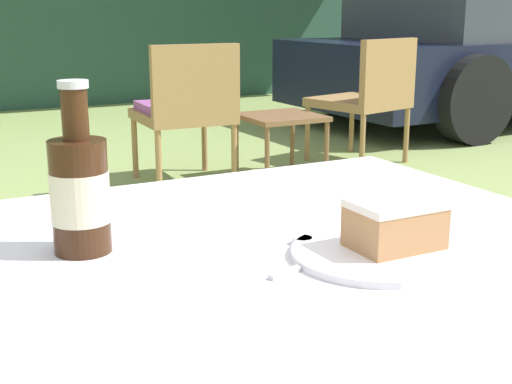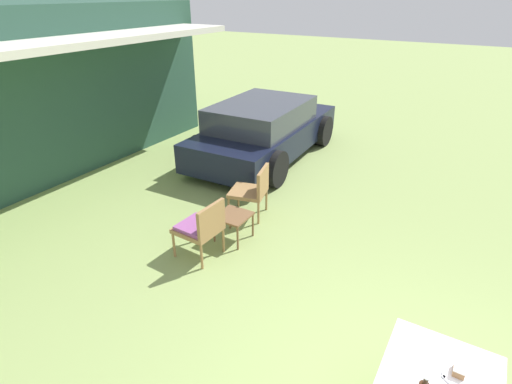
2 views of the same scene
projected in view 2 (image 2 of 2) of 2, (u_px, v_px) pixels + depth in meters
The scene contains 8 objects.
parked_car at pixel (265, 130), 8.74m from camera, with size 4.23×2.11×1.26m.
wicker_chair_cushioned at pixel (201, 226), 5.44m from camera, with size 0.56×0.59×0.86m.
wicker_chair_plain at pixel (253, 189), 6.45m from camera, with size 0.65×0.67×0.86m.
garden_side_table at pixel (233, 218), 5.88m from camera, with size 0.47×0.47×0.41m.
patio_table at pixel (439, 384), 3.03m from camera, with size 0.92×0.85×0.75m.
cake_on_plate at pixel (459, 373), 3.01m from camera, with size 0.23×0.23×0.07m.
fork at pixel (454, 383), 2.95m from camera, with size 0.17×0.06×0.01m.
loose_bottle_cap at pixel (443, 377), 3.00m from camera, with size 0.03×0.03×0.01m.
Camera 2 is at (-2.47, 0.16, 3.36)m, focal length 28.00 mm.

